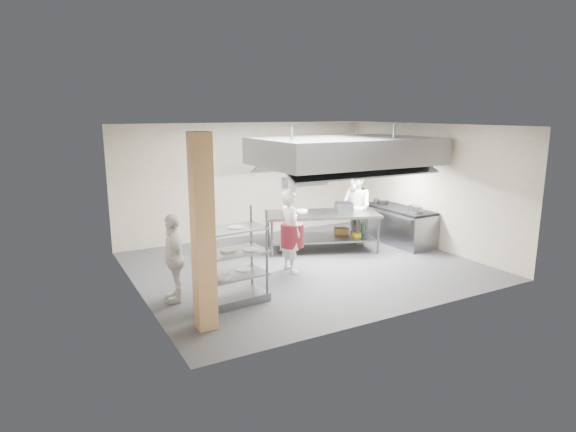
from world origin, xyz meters
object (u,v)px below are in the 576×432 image
cooking_range (398,226)px  stockpot (414,208)px  island (322,231)px  chef_line (355,207)px  chef_head (290,231)px  pass_rack (234,257)px  chef_plating (174,258)px  griddle (344,207)px

cooking_range → stockpot: bearing=-91.2°
island → chef_line: size_ratio=1.44×
chef_head → cooking_range: bearing=-78.6°
pass_rack → chef_head: bearing=25.8°
chef_head → island: bearing=-53.6°
island → cooking_range: 2.11m
cooking_range → chef_plating: chef_plating is taller
chef_plating → griddle: (4.61, 1.43, 0.22)m
pass_rack → stockpot: size_ratio=6.79×
island → cooking_range: size_ratio=1.33×
cooking_range → pass_rack: bearing=-162.2°
island → pass_rack: pass_rack is taller
island → pass_rack: 3.74m
chef_head → chef_plating: bearing=99.7°
pass_rack → stockpot: 5.31m
island → chef_line: bearing=26.1°
chef_line → stockpot: (1.02, -0.99, 0.06)m
chef_line → chef_plating: chef_line is taller
island → stockpot: size_ratio=11.04×
chef_head → griddle: size_ratio=4.29×
chef_head → chef_plating: (-2.55, -0.41, -0.07)m
island → cooking_range: (2.08, -0.37, -0.04)m
chef_line → chef_plating: 5.29m
pass_rack → chef_line: 4.68m
chef_line → chef_plating: bearing=-71.6°
island → chef_head: (-1.45, -1.05, 0.40)m
chef_head → chef_line: (2.51, 1.14, 0.07)m
island → griddle: bearing=18.0°
cooking_range → chef_line: size_ratio=1.08×
griddle → chef_head: bearing=-136.9°
cooking_range → island: bearing=169.8°
chef_head → stockpot: chef_head is taller
griddle → chef_line: bearing=32.3°
cooking_range → griddle: (-1.47, 0.34, 0.59)m
chef_head → griddle: 2.30m
stockpot → island: bearing=156.6°
chef_plating → griddle: bearing=117.3°
pass_rack → cooking_range: pass_rack is taller
cooking_range → chef_head: (-3.53, -0.68, 0.44)m
griddle → stockpot: size_ratio=1.65×
chef_head → chef_line: 2.76m
chef_head → pass_rack: bearing=121.4°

